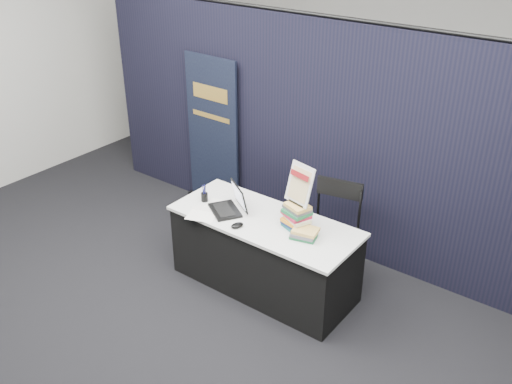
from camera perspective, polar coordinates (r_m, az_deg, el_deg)
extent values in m
plane|color=black|center=(5.37, -2.75, -12.08)|extent=(8.00, 8.00, 0.00)
cube|color=#B8B7AE|center=(7.80, 16.60, 14.24)|extent=(8.00, 0.02, 3.50)
cube|color=black|center=(5.88, 6.99, 5.22)|extent=(6.00, 0.08, 2.40)
cube|color=black|center=(5.50, 0.83, -6.27)|extent=(1.76, 0.71, 0.72)
cube|color=silver|center=(5.29, 0.86, -2.91)|extent=(1.80, 0.75, 0.03)
cube|color=black|center=(5.42, -3.13, -1.85)|extent=(0.42, 0.39, 0.02)
cube|color=black|center=(5.44, -2.35, -0.16)|extent=(0.32, 0.24, 0.24)
cube|color=white|center=(5.43, -2.40, -0.20)|extent=(0.27, 0.19, 0.19)
ellipsoid|color=black|center=(5.16, -1.89, -3.34)|extent=(0.11, 0.14, 0.04)
cube|color=white|center=(5.53, -3.52, -1.30)|extent=(0.32, 0.26, 0.00)
cube|color=silver|center=(5.44, -5.15, -1.91)|extent=(0.31, 0.28, 0.00)
cube|color=white|center=(5.36, -5.49, -2.41)|extent=(0.32, 0.27, 0.00)
cylinder|color=black|center=(5.60, -5.17, -0.51)|extent=(0.08, 0.08, 0.09)
cube|color=#185E5E|center=(5.16, 4.05, -3.49)|extent=(0.28, 0.25, 0.03)
cube|color=navy|center=(5.14, 4.06, -3.19)|extent=(0.28, 0.25, 0.03)
cube|color=orange|center=(5.13, 4.07, -2.89)|extent=(0.28, 0.25, 0.03)
cube|color=beige|center=(5.11, 4.08, -2.58)|extent=(0.28, 0.25, 0.03)
cube|color=#B01C3D|center=(5.09, 4.09, -2.28)|extent=(0.28, 0.25, 0.03)
cube|color=#1B683B|center=(5.08, 4.10, -1.97)|extent=(0.28, 0.25, 0.03)
cube|color=#58575D|center=(5.06, 4.12, -1.66)|extent=(0.28, 0.25, 0.03)
cube|color=tan|center=(5.05, 4.13, -1.35)|extent=(0.28, 0.25, 0.03)
cube|color=#1B683B|center=(5.02, 4.91, -4.48)|extent=(0.24, 0.20, 0.03)
cube|color=#58575D|center=(5.01, 4.92, -4.20)|extent=(0.24, 0.20, 0.03)
cube|color=tan|center=(4.99, 4.94, -3.91)|extent=(0.24, 0.20, 0.03)
cube|color=black|center=(5.02, 4.05, -1.12)|extent=(0.18, 0.06, 0.02)
cylinder|color=black|center=(5.07, 3.93, 0.52)|extent=(0.03, 0.09, 0.26)
cylinder|color=black|center=(5.00, 5.32, 0.06)|extent=(0.03, 0.09, 0.26)
cube|color=silver|center=(4.98, 4.41, 0.78)|extent=(0.29, 0.16, 0.35)
cube|color=#D9C087|center=(4.97, 4.36, 0.74)|extent=(0.23, 0.13, 0.28)
cube|color=maroon|center=(4.93, 4.38, 1.67)|extent=(0.22, 0.06, 0.05)
cube|color=black|center=(7.06, -4.21, -1.04)|extent=(0.79, 0.12, 0.07)
cube|color=black|center=(6.69, -4.36, 5.72)|extent=(0.74, 0.04, 1.86)
cube|color=gold|center=(6.50, -4.63, 9.83)|extent=(0.51, 0.01, 0.17)
cube|color=gold|center=(6.60, -4.53, 7.53)|extent=(0.56, 0.02, 0.06)
cylinder|color=black|center=(5.58, 3.59, -7.11)|extent=(0.02, 0.02, 0.50)
cylinder|color=black|center=(5.39, 7.59, -8.71)|extent=(0.02, 0.02, 0.50)
cylinder|color=black|center=(5.89, 6.03, -5.08)|extent=(0.02, 0.02, 0.50)
cylinder|color=black|center=(5.72, 9.87, -6.51)|extent=(0.02, 0.02, 0.50)
cube|color=black|center=(5.49, 6.93, -4.46)|extent=(0.56, 0.56, 0.04)
cube|color=black|center=(5.45, 8.40, 0.36)|extent=(0.45, 0.12, 0.18)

